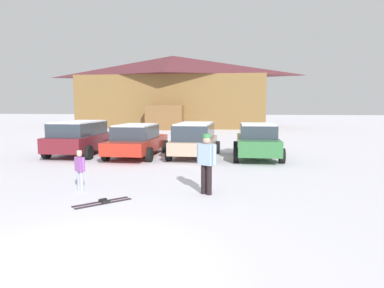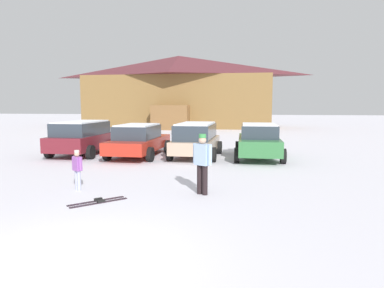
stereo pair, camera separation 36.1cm
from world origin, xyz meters
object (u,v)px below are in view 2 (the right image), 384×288
at_px(parked_red_sedan, 139,140).
at_px(pair_of_skis, 98,201).
at_px(parked_maroon_van, 82,137).
at_px(parked_beige_suv, 196,139).
at_px(skier_child_in_purple_jacket, 77,168).
at_px(ski_lodge, 179,91).
at_px(parked_green_coupe, 259,141).
at_px(skier_adult_in_blue_parka, 202,161).

bearing_deg(parked_red_sedan, pair_of_skis, -80.25).
relative_size(parked_maroon_van, parked_red_sedan, 0.87).
distance_m(parked_maroon_van, parked_beige_suv, 5.64).
bearing_deg(pair_of_skis, skier_child_in_purple_jacket, 135.01).
relative_size(parked_beige_suv, skier_child_in_purple_jacket, 3.54).
height_order(ski_lodge, pair_of_skis, ski_lodge).
relative_size(ski_lodge, parked_maroon_van, 4.86).
bearing_deg(ski_lodge, parked_green_coupe, -70.18).
bearing_deg(ski_lodge, pair_of_skis, -83.19).
bearing_deg(parked_maroon_van, parked_red_sedan, -2.28).
height_order(parked_maroon_van, parked_green_coupe, parked_maroon_van).
distance_m(ski_lodge, pair_of_skis, 29.94).
bearing_deg(skier_child_in_purple_jacket, pair_of_skis, -44.99).
xyz_separation_m(skier_child_in_purple_jacket, pair_of_skis, (1.10, -1.10, -0.64)).
bearing_deg(parked_beige_suv, ski_lodge, 102.82).
relative_size(ski_lodge, parked_beige_suv, 4.91).
bearing_deg(parked_maroon_van, pair_of_skis, -61.37).
distance_m(skier_adult_in_blue_parka, skier_child_in_purple_jacket, 3.62).
xyz_separation_m(ski_lodge, pair_of_skis, (3.52, -29.47, -3.91)).
bearing_deg(parked_green_coupe, skier_adult_in_blue_parka, -105.15).
height_order(parked_green_coupe, skier_adult_in_blue_parka, skier_adult_in_blue_parka).
bearing_deg(parked_green_coupe, skier_child_in_purple_jacket, -128.99).
distance_m(parked_red_sedan, skier_child_in_purple_jacket, 6.52).
height_order(ski_lodge, parked_green_coupe, ski_lodge).
bearing_deg(parked_red_sedan, parked_maroon_van, 177.72).
bearing_deg(parked_red_sedan, skier_child_in_purple_jacket, -88.17).
relative_size(ski_lodge, parked_green_coupe, 4.80).
xyz_separation_m(parked_red_sedan, skier_child_in_purple_jacket, (0.21, -6.52, -0.13)).
distance_m(parked_beige_suv, skier_adult_in_blue_parka, 6.70).
height_order(parked_maroon_van, skier_adult_in_blue_parka, skier_adult_in_blue_parka).
distance_m(parked_beige_suv, skier_child_in_purple_jacket, 7.14).
distance_m(parked_maroon_van, parked_red_sedan, 2.92).
height_order(parked_red_sedan, parked_green_coupe, parked_green_coupe).
distance_m(parked_red_sedan, skier_adult_in_blue_parka, 7.50).
distance_m(ski_lodge, parked_beige_suv, 22.46).
xyz_separation_m(parked_beige_suv, parked_green_coupe, (2.88, -0.00, -0.05)).
relative_size(skier_adult_in_blue_parka, pair_of_skis, 1.33).
height_order(parked_maroon_van, parked_red_sedan, parked_maroon_van).
bearing_deg(skier_child_in_purple_jacket, ski_lodge, 94.87).
xyz_separation_m(parked_maroon_van, parked_green_coupe, (8.52, 0.04, -0.08)).
bearing_deg(skier_adult_in_blue_parka, pair_of_skis, -155.06).
relative_size(ski_lodge, pair_of_skis, 16.09).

